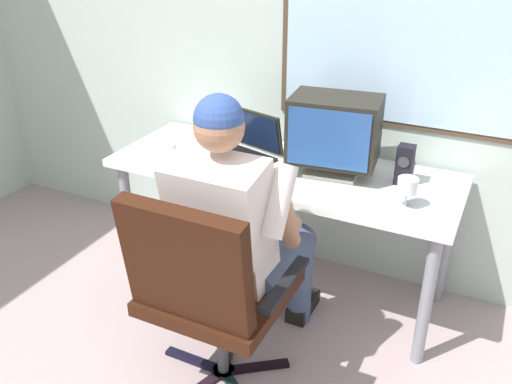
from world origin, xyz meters
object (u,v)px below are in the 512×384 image
at_px(crt_monitor, 334,131).
at_px(laptop, 245,144).
at_px(wine_glass, 407,187).
at_px(person_seated, 238,227).
at_px(coffee_mug, 174,150).
at_px(office_chair, 206,285).
at_px(desk, 282,181).
at_px(desk_speaker, 405,165).

distance_m(crt_monitor, laptop, 0.51).
height_order(crt_monitor, wine_glass, crt_monitor).
bearing_deg(laptop, person_seated, -65.34).
bearing_deg(coffee_mug, person_seated, -34.87).
xyz_separation_m(office_chair, laptop, (-0.28, 0.88, 0.23)).
bearing_deg(laptop, crt_monitor, -2.50).
height_order(desk, coffee_mug, coffee_mug).
bearing_deg(person_seated, desk, 94.20).
relative_size(crt_monitor, desk_speaker, 2.33).
xyz_separation_m(desk, laptop, (-0.24, 0.06, 0.14)).
bearing_deg(coffee_mug, wine_glass, -0.48).
xyz_separation_m(person_seated, crt_monitor, (0.20, 0.59, 0.27)).
distance_m(desk, desk_speaker, 0.61).
relative_size(office_chair, laptop, 2.31).
relative_size(person_seated, crt_monitor, 2.91).
distance_m(office_chair, desk_speaker, 1.09).
relative_size(desk, crt_monitor, 3.95).
bearing_deg(coffee_mug, office_chair, -49.31).
relative_size(office_chair, person_seated, 0.75).
distance_m(person_seated, coffee_mug, 0.72).
relative_size(office_chair, crt_monitor, 2.19).
bearing_deg(office_chair, wine_glass, 48.16).
bearing_deg(crt_monitor, wine_glass, -25.13).
xyz_separation_m(wine_glass, coffee_mug, (-1.19, 0.01, -0.05)).
bearing_deg(office_chair, laptop, 107.54).
bearing_deg(person_seated, desk_speaker, 49.45).
height_order(person_seated, wine_glass, person_seated).
bearing_deg(wine_glass, desk_speaker, 105.31).
relative_size(laptop, coffee_mug, 4.67).
relative_size(wine_glass, coffee_mug, 1.53).
distance_m(crt_monitor, coffee_mug, 0.83).
height_order(person_seated, crt_monitor, person_seated).
xyz_separation_m(desk_speaker, coffee_mug, (-1.13, -0.22, -0.05)).
distance_m(office_chair, wine_glass, 0.94).
height_order(wine_glass, coffee_mug, wine_glass).
height_order(wine_glass, desk_speaker, desk_speaker).
distance_m(person_seated, crt_monitor, 0.68).
height_order(laptop, desk_speaker, laptop).
distance_m(office_chair, coffee_mug, 0.93).
relative_size(crt_monitor, laptop, 1.06).
xyz_separation_m(desk, person_seated, (0.04, -0.55, 0.03)).
bearing_deg(coffee_mug, crt_monitor, 12.56).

